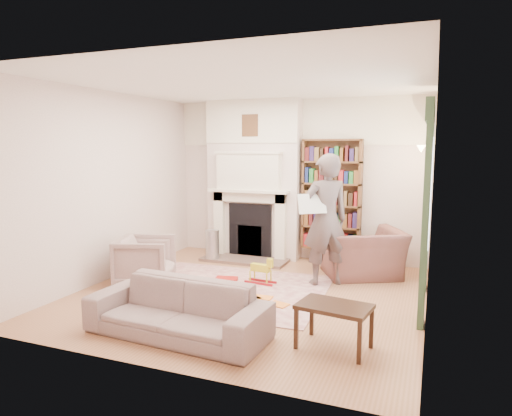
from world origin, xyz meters
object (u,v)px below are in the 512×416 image
at_px(bookcase, 331,195).
at_px(man_reading, 326,220).
at_px(rocking_horse, 260,271).
at_px(armchair_reading, 362,253).
at_px(coffee_table, 334,326).
at_px(armchair_left, 145,261).
at_px(paraffin_heater, 212,245).
at_px(sofa, 178,310).

bearing_deg(bookcase, man_reading, -81.42).
bearing_deg(bookcase, rocking_horse, -112.34).
distance_m(armchair_reading, coffee_table, 2.67).
distance_m(armchair_left, rocking_horse, 1.67).
height_order(bookcase, man_reading, bookcase).
bearing_deg(rocking_horse, man_reading, 26.45).
bearing_deg(bookcase, armchair_left, -134.57).
xyz_separation_m(paraffin_heater, rocking_horse, (1.27, -0.96, -0.08)).
distance_m(bookcase, sofa, 3.86).
distance_m(sofa, rocking_horse, 2.03).
relative_size(armchair_reading, armchair_left, 1.47).
xyz_separation_m(armchair_reading, sofa, (-1.49, -2.96, -0.08)).
bearing_deg(coffee_table, sofa, -160.85).
xyz_separation_m(armchair_reading, armchair_left, (-2.87, -1.55, -0.02)).
xyz_separation_m(bookcase, rocking_horse, (-0.67, -1.63, -0.98)).
bearing_deg(sofa, armchair_reading, 66.79).
distance_m(man_reading, coffee_table, 2.26).
xyz_separation_m(armchair_reading, rocking_horse, (-1.32, -0.93, -0.17)).
bearing_deg(man_reading, coffee_table, 68.65).
bearing_deg(rocking_horse, sofa, -89.34).
bearing_deg(man_reading, armchair_left, -15.22).
bearing_deg(paraffin_heater, coffee_table, -44.84).
bearing_deg(coffee_table, paraffin_heater, 143.93).
height_order(bookcase, paraffin_heater, bookcase).
relative_size(paraffin_heater, rocking_horse, 1.23).
relative_size(armchair_left, sofa, 0.40).
relative_size(bookcase, paraffin_heater, 3.36).
bearing_deg(armchair_reading, sofa, 36.15).
bearing_deg(rocking_horse, armchair_reading, 40.74).
relative_size(bookcase, armchair_left, 2.40).
distance_m(sofa, paraffin_heater, 3.18).
distance_m(armchair_left, coffee_table, 3.19).
relative_size(coffee_table, paraffin_heater, 1.27).
bearing_deg(man_reading, armchair_reading, -163.60).
height_order(armchair_reading, sofa, armchair_reading).
bearing_deg(armchair_left, coffee_table, -130.10).
xyz_separation_m(sofa, man_reading, (1.04, 2.36, 0.66)).
xyz_separation_m(bookcase, paraffin_heater, (-1.94, -0.68, -0.90)).
bearing_deg(armchair_left, man_reading, -88.19).
distance_m(armchair_reading, paraffin_heater, 2.59).
bearing_deg(armchair_reading, bookcase, -74.48).
bearing_deg(armchair_reading, man_reading, 25.99).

